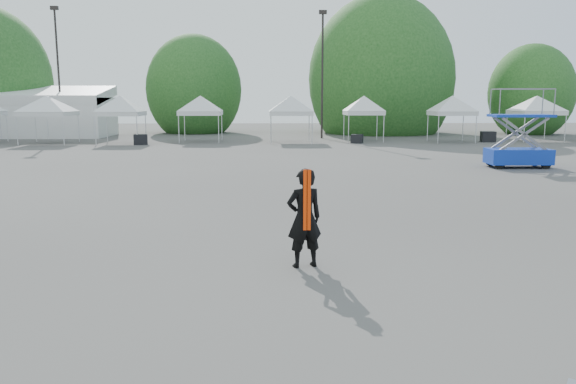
{
  "coord_description": "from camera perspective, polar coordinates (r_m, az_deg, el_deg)",
  "views": [
    {
      "loc": [
        -1.25,
        -12.45,
        3.11
      ],
      "look_at": [
        -0.87,
        -1.6,
        1.3
      ],
      "focal_mm": 35.0,
      "sensor_mm": 36.0,
      "label": 1
    }
  ],
  "objects": [
    {
      "name": "ground",
      "position": [
        12.89,
        3.61,
        -4.51
      ],
      "size": [
        120.0,
        120.0,
        0.0
      ],
      "primitive_type": "plane",
      "color": "#474442",
      "rests_on": "ground"
    },
    {
      "name": "tent_d",
      "position": [
        41.49,
        -8.9,
        9.28
      ],
      "size": [
        4.23,
        4.23,
        3.88
      ],
      "color": "silver",
      "rests_on": "ground"
    },
    {
      "name": "marquee",
      "position": [
        51.8,
        -25.87,
        7.27
      ],
      "size": [
        15.0,
        6.25,
        4.23
      ],
      "color": "silver",
      "rests_on": "ground"
    },
    {
      "name": "tree_mid_w",
      "position": [
        52.89,
        -9.52,
        10.22
      ],
      "size": [
        4.16,
        4.16,
        6.33
      ],
      "color": "#382314",
      "rests_on": "ground"
    },
    {
      "name": "man",
      "position": [
        10.38,
        1.66,
        -2.65
      ],
      "size": [
        0.78,
        0.62,
        1.86
      ],
      "rotation": [
        0.0,
        0.0,
        3.44
      ],
      "color": "black",
      "rests_on": "ground"
    },
    {
      "name": "tent_c",
      "position": [
        41.08,
        -16.69,
        9.0
      ],
      "size": [
        4.21,
        4.21,
        3.88
      ],
      "color": "silver",
      "rests_on": "ground"
    },
    {
      "name": "crate_west",
      "position": [
        39.77,
        -14.74,
        5.18
      ],
      "size": [
        1.0,
        0.83,
        0.7
      ],
      "primitive_type": "cube",
      "rotation": [
        0.0,
        0.0,
        0.16
      ],
      "color": "black",
      "rests_on": "ground"
    },
    {
      "name": "light_pole_east",
      "position": [
        44.72,
        3.51,
        12.53
      ],
      "size": [
        0.6,
        0.25,
        9.8
      ],
      "color": "black",
      "rests_on": "ground"
    },
    {
      "name": "crate_east",
      "position": [
        43.43,
        19.66,
        5.32
      ],
      "size": [
        1.07,
        0.88,
        0.76
      ],
      "primitive_type": "cube",
      "rotation": [
        0.0,
        0.0,
        -0.12
      ],
      "color": "black",
      "rests_on": "ground"
    },
    {
      "name": "crate_mid",
      "position": [
        40.06,
        7.02,
        5.39
      ],
      "size": [
        0.96,
        0.86,
        0.62
      ],
      "primitive_type": "cube",
      "rotation": [
        0.0,
        0.0,
        -0.35
      ],
      "color": "black",
      "rests_on": "ground"
    },
    {
      "name": "tent_h",
      "position": [
        45.7,
        23.97,
        8.6
      ],
      "size": [
        4.53,
        4.53,
        3.88
      ],
      "color": "silver",
      "rests_on": "ground"
    },
    {
      "name": "tent_b",
      "position": [
        42.82,
        -23.3,
        8.64
      ],
      "size": [
        4.63,
        4.63,
        3.88
      ],
      "color": "silver",
      "rests_on": "ground"
    },
    {
      "name": "tent_g",
      "position": [
        42.19,
        16.36,
        9.02
      ],
      "size": [
        4.04,
        4.04,
        3.88
      ],
      "color": "silver",
      "rests_on": "ground"
    },
    {
      "name": "tree_mid_e",
      "position": [
        52.49,
        9.41,
        11.23
      ],
      "size": [
        5.12,
        5.12,
        7.79
      ],
      "color": "#382314",
      "rests_on": "ground"
    },
    {
      "name": "light_pole_west",
      "position": [
        49.45,
        -22.33,
        11.86
      ],
      "size": [
        0.6,
        0.25,
        10.3
      ],
      "color": "black",
      "rests_on": "ground"
    },
    {
      "name": "tent_e",
      "position": [
        40.54,
        0.29,
        9.39
      ],
      "size": [
        4.32,
        4.32,
        3.88
      ],
      "color": "silver",
      "rests_on": "ground"
    },
    {
      "name": "scissor_lift",
      "position": [
        27.6,
        22.51,
        6.02
      ],
      "size": [
        2.79,
        1.46,
        3.56
      ],
      "rotation": [
        0.0,
        0.0,
        -0.03
      ],
      "color": "#0D34A9",
      "rests_on": "ground"
    },
    {
      "name": "tent_f",
      "position": [
        42.02,
        7.71,
        9.31
      ],
      "size": [
        3.87,
        3.87,
        3.88
      ],
      "color": "silver",
      "rests_on": "ground"
    },
    {
      "name": "tree_far_e",
      "position": [
        54.65,
        23.47,
        9.24
      ],
      "size": [
        3.84,
        3.84,
        5.84
      ],
      "color": "#382314",
      "rests_on": "ground"
    }
  ]
}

